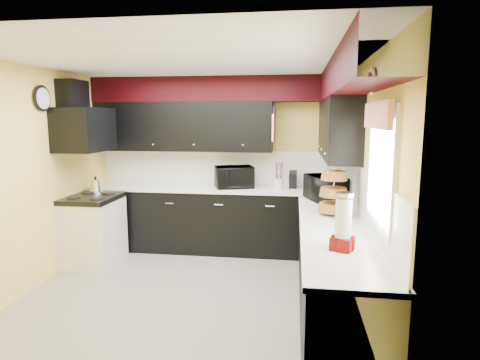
# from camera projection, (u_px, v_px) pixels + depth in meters

# --- Properties ---
(ground) EXTENTS (3.60, 3.60, 0.00)m
(ground) POSITION_uv_depth(u_px,v_px,m) (190.00, 294.00, 4.44)
(ground) COLOR gray
(ground) RESTS_ON ground
(wall_back) EXTENTS (3.60, 0.06, 2.50)m
(wall_back) POSITION_uv_depth(u_px,v_px,m) (220.00, 163.00, 6.01)
(wall_back) COLOR #E0C666
(wall_back) RESTS_ON ground
(wall_right) EXTENTS (0.06, 3.60, 2.50)m
(wall_right) POSITION_uv_depth(u_px,v_px,m) (363.00, 187.00, 4.01)
(wall_right) COLOR #E0C666
(wall_right) RESTS_ON ground
(wall_left) EXTENTS (0.06, 3.60, 2.50)m
(wall_left) POSITION_uv_depth(u_px,v_px,m) (32.00, 179.00, 4.49)
(wall_left) COLOR #E0C666
(wall_left) RESTS_ON ground
(ceiling) EXTENTS (3.60, 3.60, 0.06)m
(ceiling) POSITION_uv_depth(u_px,v_px,m) (185.00, 61.00, 4.05)
(ceiling) COLOR white
(ceiling) RESTS_ON wall_back
(cab_back) EXTENTS (3.60, 0.60, 0.90)m
(cab_back) POSITION_uv_depth(u_px,v_px,m) (216.00, 220.00, 5.84)
(cab_back) COLOR black
(cab_back) RESTS_ON ground
(cab_right) EXTENTS (0.60, 3.00, 0.90)m
(cab_right) POSITION_uv_depth(u_px,v_px,m) (332.00, 272.00, 3.88)
(cab_right) COLOR black
(cab_right) RESTS_ON ground
(counter_back) EXTENTS (3.62, 0.64, 0.04)m
(counter_back) POSITION_uv_depth(u_px,v_px,m) (216.00, 189.00, 5.77)
(counter_back) COLOR white
(counter_back) RESTS_ON cab_back
(counter_right) EXTENTS (0.64, 3.02, 0.04)m
(counter_right) POSITION_uv_depth(u_px,v_px,m) (334.00, 225.00, 3.80)
(counter_right) COLOR white
(counter_right) RESTS_ON cab_right
(splash_back) EXTENTS (3.60, 0.02, 0.50)m
(splash_back) POSITION_uv_depth(u_px,v_px,m) (219.00, 168.00, 6.01)
(splash_back) COLOR white
(splash_back) RESTS_ON counter_back
(splash_right) EXTENTS (0.02, 3.60, 0.50)m
(splash_right) POSITION_uv_depth(u_px,v_px,m) (362.00, 192.00, 4.02)
(splash_right) COLOR white
(splash_right) RESTS_ON counter_right
(upper_back) EXTENTS (2.60, 0.35, 0.70)m
(upper_back) POSITION_uv_depth(u_px,v_px,m) (183.00, 127.00, 5.82)
(upper_back) COLOR black
(upper_back) RESTS_ON wall_back
(upper_right) EXTENTS (0.35, 1.80, 0.70)m
(upper_right) POSITION_uv_depth(u_px,v_px,m) (338.00, 129.00, 4.83)
(upper_right) COLOR black
(upper_right) RESTS_ON wall_right
(soffit_back) EXTENTS (3.60, 0.36, 0.35)m
(soffit_back) POSITION_uv_depth(u_px,v_px,m) (217.00, 89.00, 5.67)
(soffit_back) COLOR black
(soffit_back) RESTS_ON wall_back
(soffit_right) EXTENTS (0.36, 3.24, 0.35)m
(soffit_right) POSITION_uv_depth(u_px,v_px,m) (351.00, 75.00, 3.69)
(soffit_right) COLOR black
(soffit_right) RESTS_ON wall_right
(stove) EXTENTS (0.60, 0.75, 0.86)m
(stove) POSITION_uv_depth(u_px,v_px,m) (94.00, 232.00, 5.31)
(stove) COLOR white
(stove) RESTS_ON ground
(cooktop) EXTENTS (0.62, 0.77, 0.06)m
(cooktop) POSITION_uv_depth(u_px,v_px,m) (92.00, 198.00, 5.24)
(cooktop) COLOR black
(cooktop) RESTS_ON stove
(hood) EXTENTS (0.50, 0.78, 0.55)m
(hood) POSITION_uv_depth(u_px,v_px,m) (84.00, 130.00, 5.11)
(hood) COLOR black
(hood) RESTS_ON wall_left
(hood_duct) EXTENTS (0.24, 0.40, 0.40)m
(hood_duct) POSITION_uv_depth(u_px,v_px,m) (73.00, 96.00, 5.06)
(hood_duct) COLOR black
(hood_duct) RESTS_ON wall_left
(window) EXTENTS (0.03, 0.86, 0.96)m
(window) POSITION_uv_depth(u_px,v_px,m) (382.00, 168.00, 3.08)
(window) COLOR white
(window) RESTS_ON wall_right
(valance) EXTENTS (0.04, 0.88, 0.20)m
(valance) POSITION_uv_depth(u_px,v_px,m) (377.00, 115.00, 3.03)
(valance) COLOR red
(valance) RESTS_ON wall_right
(pan_top) EXTENTS (0.03, 0.22, 0.40)m
(pan_top) POSITION_uv_depth(u_px,v_px,m) (274.00, 113.00, 5.54)
(pan_top) COLOR black
(pan_top) RESTS_ON upper_back
(pan_mid) EXTENTS (0.03, 0.28, 0.46)m
(pan_mid) POSITION_uv_depth(u_px,v_px,m) (273.00, 131.00, 5.45)
(pan_mid) COLOR black
(pan_mid) RESTS_ON upper_back
(pan_low) EXTENTS (0.03, 0.24, 0.42)m
(pan_low) POSITION_uv_depth(u_px,v_px,m) (274.00, 133.00, 5.71)
(pan_low) COLOR black
(pan_low) RESTS_ON upper_back
(cut_board) EXTENTS (0.03, 0.26, 0.35)m
(cut_board) POSITION_uv_depth(u_px,v_px,m) (274.00, 128.00, 5.32)
(cut_board) COLOR white
(cut_board) RESTS_ON upper_back
(baskets) EXTENTS (0.27, 0.27, 0.50)m
(baskets) POSITION_uv_depth(u_px,v_px,m) (334.00, 192.00, 4.10)
(baskets) COLOR brown
(baskets) RESTS_ON upper_right
(clock) EXTENTS (0.03, 0.30, 0.30)m
(clock) POSITION_uv_depth(u_px,v_px,m) (42.00, 98.00, 4.59)
(clock) COLOR black
(clock) RESTS_ON wall_left
(deco_plate) EXTENTS (0.03, 0.24, 0.24)m
(deco_plate) POSITION_uv_depth(u_px,v_px,m) (371.00, 81.00, 3.51)
(deco_plate) COLOR white
(deco_plate) RESTS_ON wall_right
(toaster_oven) EXTENTS (0.64, 0.58, 0.30)m
(toaster_oven) POSITION_uv_depth(u_px,v_px,m) (234.00, 177.00, 5.73)
(toaster_oven) COLOR black
(toaster_oven) RESTS_ON counter_back
(microwave) EXTENTS (0.54, 0.64, 0.30)m
(microwave) POSITION_uv_depth(u_px,v_px,m) (326.00, 188.00, 4.83)
(microwave) COLOR black
(microwave) RESTS_ON counter_right
(utensil_crock) EXTENTS (0.16, 0.16, 0.14)m
(utensil_crock) POSITION_uv_depth(u_px,v_px,m) (279.00, 184.00, 5.62)
(utensil_crock) COLOR silver
(utensil_crock) RESTS_ON counter_back
(knife_block) EXTENTS (0.11, 0.16, 0.24)m
(knife_block) POSITION_uv_depth(u_px,v_px,m) (293.00, 180.00, 5.66)
(knife_block) COLOR black
(knife_block) RESTS_ON counter_back
(kettle) EXTENTS (0.22, 0.22, 0.17)m
(kettle) POSITION_uv_depth(u_px,v_px,m) (96.00, 186.00, 5.52)
(kettle) COLOR #B9B9BE
(kettle) RESTS_ON cooktop
(dispenser_a) EXTENTS (0.16, 0.16, 0.35)m
(dispenser_a) POSITION_uv_depth(u_px,v_px,m) (343.00, 227.00, 3.02)
(dispenser_a) COLOR #5E190F
(dispenser_a) RESTS_ON counter_right
(dispenser_b) EXTENTS (0.21, 0.21, 0.42)m
(dispenser_b) POSITION_uv_depth(u_px,v_px,m) (343.00, 223.00, 3.01)
(dispenser_b) COLOR #6F1502
(dispenser_b) RESTS_ON counter_right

